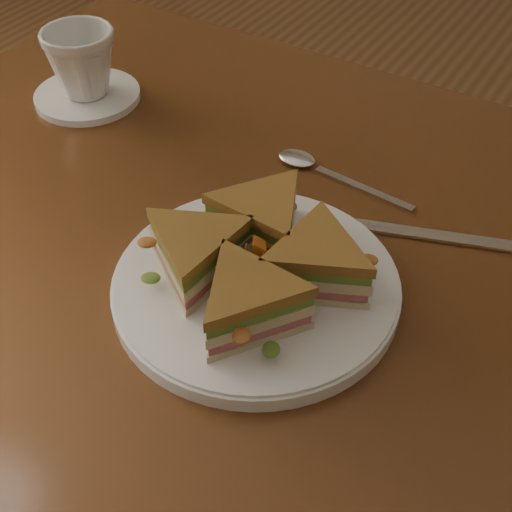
% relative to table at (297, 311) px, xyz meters
% --- Properties ---
extents(table, '(1.20, 0.80, 0.75)m').
position_rel_table_xyz_m(table, '(0.00, 0.00, 0.00)').
color(table, '#3B1E0D').
rests_on(table, ground).
extents(plate, '(0.29, 0.29, 0.02)m').
position_rel_table_xyz_m(plate, '(-0.01, -0.08, 0.11)').
color(plate, white).
rests_on(plate, table).
extents(sandwich_wedges, '(0.27, 0.27, 0.06)m').
position_rel_table_xyz_m(sandwich_wedges, '(-0.01, -0.08, 0.14)').
color(sandwich_wedges, beige).
rests_on(sandwich_wedges, plate).
extents(crisps_mound, '(0.09, 0.09, 0.05)m').
position_rel_table_xyz_m(crisps_mound, '(-0.01, -0.08, 0.14)').
color(crisps_mound, '#C36019').
rests_on(crisps_mound, plate).
extents(spoon, '(0.18, 0.04, 0.01)m').
position_rel_table_xyz_m(spoon, '(-0.06, 0.13, 0.10)').
color(spoon, silver).
rests_on(spoon, table).
extents(knife, '(0.21, 0.08, 0.00)m').
position_rel_table_xyz_m(knife, '(0.10, 0.09, 0.10)').
color(knife, silver).
rests_on(knife, table).
extents(saucer, '(0.14, 0.14, 0.01)m').
position_rel_table_xyz_m(saucer, '(-0.40, 0.11, 0.10)').
color(saucer, white).
rests_on(saucer, table).
extents(coffee_cup, '(0.10, 0.10, 0.09)m').
position_rel_table_xyz_m(coffee_cup, '(-0.40, 0.11, 0.15)').
color(coffee_cup, white).
rests_on(coffee_cup, saucer).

